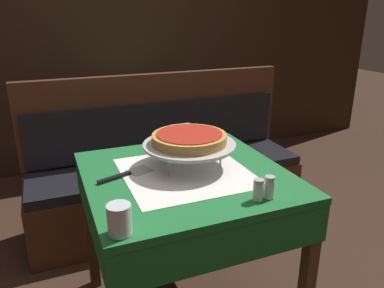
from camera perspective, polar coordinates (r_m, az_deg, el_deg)
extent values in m
cube|color=#1E6B33|center=(1.58, -0.98, -4.85)|extent=(0.82, 0.82, 0.03)
cube|color=white|center=(1.57, -0.99, -4.31)|extent=(0.51, 0.51, 0.00)
cube|color=#1E6B33|center=(1.62, -0.96, -7.81)|extent=(0.82, 0.82, 0.15)
cube|color=#4C331E|center=(1.67, 17.13, -19.43)|extent=(0.05, 0.05, 0.72)
cube|color=#4C331E|center=(2.01, -15.28, -11.96)|extent=(0.05, 0.05, 0.72)
cube|color=#4C331E|center=(2.19, 4.76, -8.41)|extent=(0.05, 0.05, 0.72)
cube|color=#1E6B33|center=(3.07, -7.45, 7.29)|extent=(0.74, 0.74, 0.03)
cube|color=white|center=(3.07, -7.46, 7.58)|extent=(0.46, 0.46, 0.00)
cube|color=#1E6B33|center=(3.09, -7.39, 5.89)|extent=(0.74, 0.74, 0.12)
cube|color=#4C331E|center=(2.80, -11.97, -2.31)|extent=(0.05, 0.05, 0.72)
cube|color=#4C331E|center=(2.97, 0.82, -0.54)|extent=(0.05, 0.05, 0.72)
cube|color=#4C331E|center=(3.42, -14.07, 1.61)|extent=(0.05, 0.05, 0.72)
cube|color=#4C331E|center=(3.57, -3.38, 2.91)|extent=(0.05, 0.05, 0.72)
cube|color=#4C2819|center=(2.57, -3.50, -8.07)|extent=(1.79, 0.48, 0.38)
cube|color=black|center=(2.48, -3.61, -3.54)|extent=(1.76, 0.47, 0.06)
cube|color=#4C2819|center=(2.57, -5.25, 4.52)|extent=(1.79, 0.06, 0.56)
cube|color=black|center=(2.55, -4.92, 2.48)|extent=(1.72, 0.02, 0.36)
cube|color=black|center=(3.47, -14.09, 15.99)|extent=(6.00, 0.04, 2.40)
cylinder|color=#ADADB2|center=(1.73, -2.05, -0.38)|extent=(0.01, 0.01, 0.09)
cylinder|color=#ADADB2|center=(1.52, -3.56, -3.37)|extent=(0.01, 0.01, 0.09)
cylinder|color=#ADADB2|center=(1.60, 4.38, -2.14)|extent=(0.01, 0.01, 0.09)
cylinder|color=#ADADB2|center=(1.60, -0.40, -0.51)|extent=(0.27, 0.27, 0.01)
cylinder|color=silver|center=(1.60, -0.41, -0.31)|extent=(0.39, 0.39, 0.01)
cylinder|color=silver|center=(1.59, -0.41, -0.04)|extent=(0.40, 0.40, 0.01)
cylinder|color=#C68E47|center=(1.59, -0.41, 0.81)|extent=(0.32, 0.32, 0.04)
cylinder|color=#B22819|center=(1.58, -0.41, 1.54)|extent=(0.28, 0.28, 0.01)
cube|color=#BCBCC1|center=(1.60, -8.01, -4.02)|extent=(0.11, 0.10, 0.00)
cube|color=black|center=(1.54, -11.72, -5.02)|extent=(0.15, 0.07, 0.01)
cylinder|color=silver|center=(1.16, -11.00, -11.22)|extent=(0.07, 0.07, 0.10)
cylinder|color=silver|center=(1.36, 10.04, -7.21)|extent=(0.04, 0.04, 0.06)
cylinder|color=#B7B7BC|center=(1.34, 10.15, -5.68)|extent=(0.04, 0.04, 0.02)
cylinder|color=silver|center=(1.38, 11.68, -6.79)|extent=(0.04, 0.04, 0.07)
cylinder|color=#B7B7BC|center=(1.36, 11.80, -5.22)|extent=(0.04, 0.04, 0.02)
cube|color=#B2B2B7|center=(1.92, -1.56, 1.63)|extent=(0.10, 0.05, 0.09)
cube|color=black|center=(3.12, -5.98, 8.16)|extent=(0.12, 0.12, 0.03)
cylinder|color=black|center=(3.11, -6.03, 9.67)|extent=(0.01, 0.01, 0.14)
cylinder|color=gold|center=(3.14, -6.20, 9.48)|extent=(0.04, 0.04, 0.11)
cylinder|color=#99194C|center=(3.08, -5.84, 9.28)|extent=(0.04, 0.04, 0.11)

